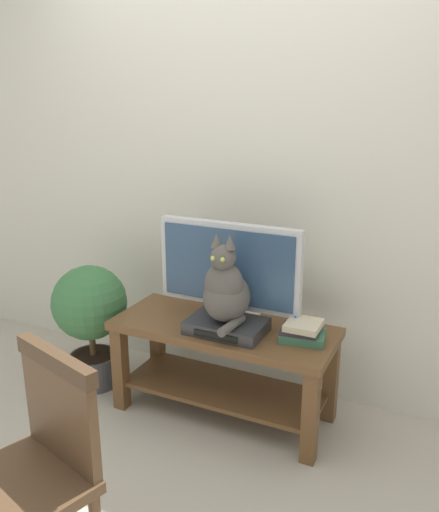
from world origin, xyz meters
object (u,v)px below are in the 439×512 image
Objects in this scene: book_stack at (302,332)px; potted_plant at (90,314)px; tv at (229,270)px; wooden_chair at (35,463)px; cat at (226,290)px; tv_stand at (224,353)px; media_box at (227,326)px.

book_stack is 0.32× the size of potted_plant.
book_stack is (0.42, -0.06, -0.24)m from tv.
wooden_chair reaches higher than book_stack.
potted_plant is (-1.26, -0.05, -0.12)m from book_stack.
cat is 0.43m from book_stack.
wooden_chair is 1.19× the size of potted_plant.
tv_stand is 2.55× the size of cat.
tv is 1.69× the size of cat.
media_box is at bearing -1.22° from potted_plant.
cat reaches higher than tv_stand.
potted_plant is (-0.74, 1.20, -0.07)m from wooden_chair.
potted_plant reaches higher than media_box.
tv reaches higher than book_stack.
media_box is 1.62× the size of book_stack.
book_stack reaches higher than media_box.
media_box is 0.38m from book_stack.
book_stack is (0.37, 0.09, -0.19)m from cat.
tv is 2.00× the size of media_box.
cat is 0.52× the size of wooden_chair.
cat is at bearing -85.65° from media_box.
cat reaches higher than potted_plant.
wooden_chair is (-0.10, -1.31, -0.29)m from tv.
tv reaches higher than tv_stand.
tv is at bearing 7.55° from potted_plant.
wooden_chair is at bearing -94.67° from tv_stand.
wooden_chair reaches higher than potted_plant.
tv_stand is 0.84m from potted_plant.
tv_stand is 3.02× the size of media_box.
wooden_chair is (-0.15, -1.18, -0.03)m from media_box.
tv_stand is at bearing 3.35° from potted_plant.
tv is 0.92m from potted_plant.
tv reaches higher than media_box.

